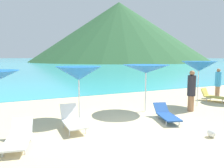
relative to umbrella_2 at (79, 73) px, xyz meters
The scene contains 13 objects.
ground_plane 8.27m from the umbrella_2, 78.76° to the left, with size 50.00×100.00×0.30m, color beige.
ocean_water 224.86m from the umbrella_2, 89.60° to the left, with size 650.00×440.00×0.02m, color #38B7CC.
headland_hill 110.84m from the umbrella_2, 62.62° to the left, with size 93.63×93.63×31.23m, color #2D5B33.
umbrella_2 is the anchor object (origin of this frame).
umbrella_3 3.14m from the umbrella_2, ahead, with size 2.21×2.21×2.15m.
umbrella_4 6.24m from the umbrella_2, ahead, with size 1.87×1.87×2.29m.
lounge_chair_0 3.82m from the umbrella_2, 27.96° to the right, with size 1.04×1.78×0.57m.
lounge_chair_1 1.95m from the umbrella_2, 117.50° to the right, with size 0.64×1.58×0.78m.
lounge_chair_4 3.37m from the umbrella_2, 141.36° to the right, with size 0.95×1.70×0.64m.
lounge_chair_6 8.10m from the umbrella_2, ahead, with size 1.03×1.57×0.70m.
beachgoer_1 5.22m from the umbrella_2, 10.02° to the right, with size 0.37×0.37×1.89m.
beachgoer_2 9.31m from the umbrella_2, ahead, with size 0.35×0.35×1.80m.
beach_ball 5.17m from the umbrella_2, 48.89° to the right, with size 0.26×0.26×0.26m, color white.
Camera 1 is at (-3.94, -6.16, 2.51)m, focal length 34.67 mm.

